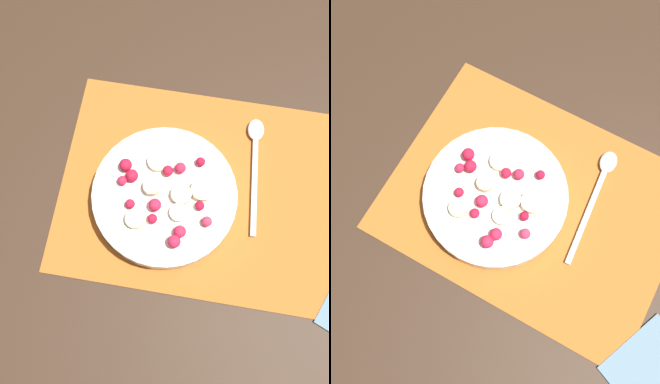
% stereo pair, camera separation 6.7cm
% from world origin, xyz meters
% --- Properties ---
extents(ground_plane, '(3.00, 3.00, 0.00)m').
position_xyz_m(ground_plane, '(0.00, 0.00, 0.00)').
color(ground_plane, '#382619').
extents(placemat, '(0.47, 0.35, 0.01)m').
position_xyz_m(placemat, '(0.00, 0.00, 0.00)').
color(placemat, '#B26023').
rests_on(placemat, ground_plane).
extents(fruit_bowl, '(0.23, 0.23, 0.06)m').
position_xyz_m(fruit_bowl, '(0.06, 0.03, 0.03)').
color(fruit_bowl, white).
rests_on(fruit_bowl, placemat).
extents(spoon, '(0.03, 0.21, 0.01)m').
position_xyz_m(spoon, '(-0.08, -0.08, 0.01)').
color(spoon, silver).
rests_on(spoon, placemat).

